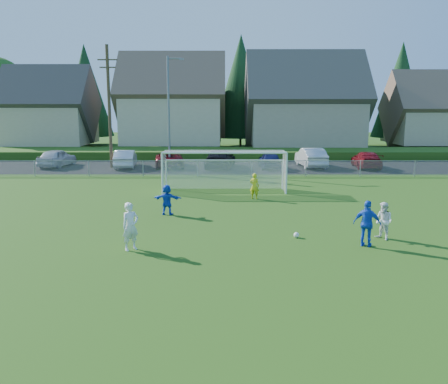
{
  "coord_description": "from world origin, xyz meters",
  "views": [
    {
      "loc": [
        0.05,
        -12.57,
        5.18
      ],
      "look_at": [
        0.0,
        8.0,
        1.4
      ],
      "focal_mm": 38.0,
      "sensor_mm": 36.0,
      "label": 1
    }
  ],
  "objects_px": {
    "soccer_ball": "(296,235)",
    "goalkeeper": "(254,186)",
    "car_d": "(220,159)",
    "car_e": "(270,160)",
    "player_blue_a": "(367,224)",
    "car_c": "(169,159)",
    "soccer_goal": "(224,164)",
    "car_f": "(311,157)",
    "car_b": "(125,159)",
    "player_blue_b": "(167,200)",
    "player_white_a": "(130,226)",
    "car_g": "(366,160)",
    "player_white_b": "(384,221)",
    "car_a": "(57,158)"
  },
  "relations": [
    {
      "from": "player_white_b",
      "to": "car_d",
      "type": "bearing_deg",
      "value": 165.1
    },
    {
      "from": "player_white_b",
      "to": "car_g",
      "type": "bearing_deg",
      "value": 133.36
    },
    {
      "from": "player_white_a",
      "to": "player_white_b",
      "type": "bearing_deg",
      "value": -31.29
    },
    {
      "from": "player_blue_a",
      "to": "goalkeeper",
      "type": "bearing_deg",
      "value": -41.55
    },
    {
      "from": "player_white_a",
      "to": "car_d",
      "type": "distance_m",
      "value": 23.11
    },
    {
      "from": "car_d",
      "to": "player_white_a",
      "type": "bearing_deg",
      "value": 89.42
    },
    {
      "from": "player_blue_a",
      "to": "goalkeeper",
      "type": "distance_m",
      "value": 9.76
    },
    {
      "from": "soccer_ball",
      "to": "player_white_a",
      "type": "relative_size",
      "value": 0.13
    },
    {
      "from": "soccer_ball",
      "to": "car_d",
      "type": "bearing_deg",
      "value": 98.66
    },
    {
      "from": "player_blue_a",
      "to": "car_b",
      "type": "xyz_separation_m",
      "value": [
        -13.64,
        22.58,
        -0.12
      ]
    },
    {
      "from": "car_b",
      "to": "car_c",
      "type": "relative_size",
      "value": 0.92
    },
    {
      "from": "player_white_b",
      "to": "soccer_ball",
      "type": "bearing_deg",
      "value": -125.82
    },
    {
      "from": "soccer_ball",
      "to": "goalkeeper",
      "type": "distance_m",
      "value": 8.03
    },
    {
      "from": "soccer_ball",
      "to": "player_white_b",
      "type": "xyz_separation_m",
      "value": [
        3.36,
        -0.23,
        0.63
      ]
    },
    {
      "from": "player_white_b",
      "to": "car_g",
      "type": "relative_size",
      "value": 0.31
    },
    {
      "from": "car_c",
      "to": "soccer_goal",
      "type": "relative_size",
      "value": 0.67
    },
    {
      "from": "goalkeeper",
      "to": "car_d",
      "type": "distance_m",
      "value": 13.54
    },
    {
      "from": "car_f",
      "to": "player_white_a",
      "type": "bearing_deg",
      "value": 61.48
    },
    {
      "from": "player_blue_b",
      "to": "car_e",
      "type": "height_order",
      "value": "player_blue_b"
    },
    {
      "from": "player_blue_b",
      "to": "car_a",
      "type": "relative_size",
      "value": 0.33
    },
    {
      "from": "car_e",
      "to": "goalkeeper",
      "type": "bearing_deg",
      "value": 78.8
    },
    {
      "from": "soccer_ball",
      "to": "car_g",
      "type": "relative_size",
      "value": 0.05
    },
    {
      "from": "goalkeeper",
      "to": "soccer_goal",
      "type": "xyz_separation_m",
      "value": [
        -1.69,
        2.55,
        0.9
      ]
    },
    {
      "from": "goalkeeper",
      "to": "soccer_ball",
      "type": "bearing_deg",
      "value": 114.91
    },
    {
      "from": "car_f",
      "to": "car_e",
      "type": "bearing_deg",
      "value": 10.07
    },
    {
      "from": "soccer_ball",
      "to": "goalkeeper",
      "type": "relative_size",
      "value": 0.15
    },
    {
      "from": "player_blue_a",
      "to": "car_e",
      "type": "distance_m",
      "value": 22.15
    },
    {
      "from": "car_d",
      "to": "car_f",
      "type": "bearing_deg",
      "value": -169.09
    },
    {
      "from": "player_white_a",
      "to": "soccer_goal",
      "type": "height_order",
      "value": "soccer_goal"
    },
    {
      "from": "soccer_ball",
      "to": "soccer_goal",
      "type": "bearing_deg",
      "value": 105.37
    },
    {
      "from": "car_d",
      "to": "car_e",
      "type": "bearing_deg",
      "value": -178.04
    },
    {
      "from": "car_a",
      "to": "car_f",
      "type": "xyz_separation_m",
      "value": [
        21.62,
        -0.16,
        0.06
      ]
    },
    {
      "from": "car_g",
      "to": "player_white_a",
      "type": "bearing_deg",
      "value": 61.59
    },
    {
      "from": "player_blue_a",
      "to": "player_blue_b",
      "type": "xyz_separation_m",
      "value": [
        -8.04,
        5.2,
        -0.14
      ]
    },
    {
      "from": "car_a",
      "to": "soccer_goal",
      "type": "distance_m",
      "value": 18.39
    },
    {
      "from": "car_c",
      "to": "car_d",
      "type": "height_order",
      "value": "car_d"
    },
    {
      "from": "player_white_a",
      "to": "car_g",
      "type": "xyz_separation_m",
      "value": [
        15.22,
        22.81,
        -0.19
      ]
    },
    {
      "from": "goalkeeper",
      "to": "car_a",
      "type": "bearing_deg",
      "value": -24.99
    },
    {
      "from": "goalkeeper",
      "to": "soccer_goal",
      "type": "distance_m",
      "value": 3.19
    },
    {
      "from": "soccer_ball",
      "to": "player_white_b",
      "type": "distance_m",
      "value": 3.42
    },
    {
      "from": "car_b",
      "to": "goalkeeper",
      "type": "bearing_deg",
      "value": 120.17
    },
    {
      "from": "car_c",
      "to": "soccer_goal",
      "type": "height_order",
      "value": "soccer_goal"
    },
    {
      "from": "car_c",
      "to": "car_e",
      "type": "bearing_deg",
      "value": 165.53
    },
    {
      "from": "player_blue_a",
      "to": "soccer_goal",
      "type": "distance_m",
      "value": 12.79
    },
    {
      "from": "car_d",
      "to": "player_blue_a",
      "type": "bearing_deg",
      "value": 111.06
    },
    {
      "from": "car_e",
      "to": "car_f",
      "type": "distance_m",
      "value": 3.69
    },
    {
      "from": "car_g",
      "to": "car_e",
      "type": "bearing_deg",
      "value": 7.07
    },
    {
      "from": "player_blue_a",
      "to": "car_f",
      "type": "xyz_separation_m",
      "value": [
        2.01,
        22.99,
        -0.05
      ]
    },
    {
      "from": "player_blue_a",
      "to": "car_b",
      "type": "height_order",
      "value": "player_blue_a"
    },
    {
      "from": "car_f",
      "to": "soccer_goal",
      "type": "distance_m",
      "value": 13.56
    }
  ]
}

